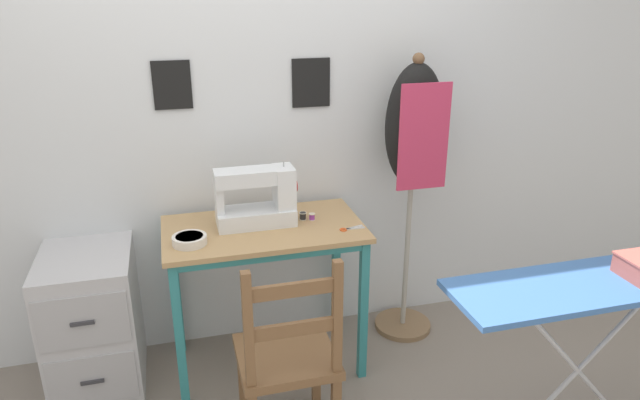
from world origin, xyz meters
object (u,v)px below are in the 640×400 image
at_px(filing_cabinet, 93,321).
at_px(dress_form, 414,142).
at_px(sewing_machine, 260,198).
at_px(thread_spool_mid_table, 312,217).
at_px(thread_spool_near_machine, 303,216).
at_px(wooden_chair, 288,359).
at_px(fabric_bowl, 190,240).
at_px(ironing_board, 593,291).
at_px(scissors, 348,229).

relative_size(filing_cabinet, dress_form, 0.45).
bearing_deg(sewing_machine, dress_form, 5.37).
bearing_deg(filing_cabinet, thread_spool_mid_table, -2.33).
relative_size(thread_spool_mid_table, dress_form, 0.02).
distance_m(thread_spool_near_machine, wooden_chair, 0.74).
xyz_separation_m(sewing_machine, thread_spool_near_machine, (0.21, -0.00, -0.11)).
relative_size(wooden_chair, dress_form, 0.59).
distance_m(fabric_bowl, thread_spool_mid_table, 0.61).
distance_m(fabric_bowl, filing_cabinet, 0.68).
height_order(sewing_machine, ironing_board, sewing_machine).
bearing_deg(sewing_machine, thread_spool_near_machine, -0.32).
bearing_deg(thread_spool_mid_table, filing_cabinet, 177.67).
bearing_deg(thread_spool_mid_table, ironing_board, -46.46).
bearing_deg(thread_spool_mid_table, sewing_machine, 175.77).
distance_m(sewing_machine, thread_spool_near_machine, 0.24).
bearing_deg(fabric_bowl, thread_spool_mid_table, 11.97).
xyz_separation_m(filing_cabinet, dress_form, (1.64, 0.05, 0.76)).
distance_m(scissors, thread_spool_mid_table, 0.21).
relative_size(sewing_machine, thread_spool_near_machine, 10.49).
relative_size(sewing_machine, wooden_chair, 0.42).
xyz_separation_m(filing_cabinet, ironing_board, (1.96, -0.97, 0.41)).
xyz_separation_m(thread_spool_mid_table, filing_cabinet, (-1.08, 0.04, -0.45)).
xyz_separation_m(scissors, wooden_chair, (-0.39, -0.44, -0.35)).
xyz_separation_m(scissors, dress_form, (0.43, 0.25, 0.33)).
bearing_deg(wooden_chair, fabric_bowl, 125.99).
distance_m(fabric_bowl, scissors, 0.73).
distance_m(sewing_machine, scissors, 0.45).
height_order(fabric_bowl, filing_cabinet, fabric_bowl).
relative_size(thread_spool_near_machine, ironing_board, 0.03).
height_order(thread_spool_mid_table, dress_form, dress_form).
distance_m(thread_spool_near_machine, thread_spool_mid_table, 0.05).
xyz_separation_m(thread_spool_near_machine, dress_form, (0.61, 0.08, 0.31)).
height_order(wooden_chair, ironing_board, wooden_chair).
distance_m(thread_spool_near_machine, filing_cabinet, 1.13).
distance_m(scissors, thread_spool_near_machine, 0.25).
bearing_deg(dress_form, thread_spool_mid_table, -170.41).
xyz_separation_m(thread_spool_mid_table, wooden_chair, (-0.26, -0.59, -0.36)).
bearing_deg(ironing_board, wooden_chair, 163.72).
distance_m(wooden_chair, filing_cabinet, 1.04).
bearing_deg(dress_form, ironing_board, -72.81).
height_order(scissors, thread_spool_near_machine, thread_spool_near_machine).
relative_size(thread_spool_mid_table, wooden_chair, 0.04).
height_order(thread_spool_near_machine, ironing_board, thread_spool_near_machine).
distance_m(thread_spool_mid_table, wooden_chair, 0.74).
xyz_separation_m(thread_spool_mid_table, ironing_board, (0.88, -0.93, -0.03)).
bearing_deg(filing_cabinet, thread_spool_near_machine, -1.45).
bearing_deg(thread_spool_near_machine, filing_cabinet, 178.55).
distance_m(thread_spool_near_machine, dress_form, 0.69).
height_order(fabric_bowl, thread_spool_mid_table, fabric_bowl).
bearing_deg(fabric_bowl, wooden_chair, -54.01).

